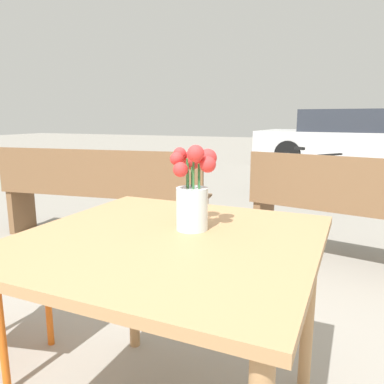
% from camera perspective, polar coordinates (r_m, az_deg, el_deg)
% --- Properties ---
extents(table_front, '(0.96, 0.96, 0.75)m').
position_cam_1_polar(table_front, '(1.25, -3.62, -10.81)').
color(table_front, tan).
rests_on(table_front, ground_plane).
extents(flower_vase, '(0.16, 0.16, 0.29)m').
position_cam_1_polar(flower_vase, '(1.26, 0.12, -0.46)').
color(flower_vase, silver).
rests_on(flower_vase, table_front).
extents(bench_near, '(1.49, 0.64, 0.85)m').
position_cam_1_polar(bench_near, '(3.06, 21.99, -2.23)').
color(bench_near, brown).
rests_on(bench_near, ground_plane).
extents(bench_middle, '(2.01, 0.59, 0.85)m').
position_cam_1_polar(bench_middle, '(3.50, -13.92, 0.29)').
color(bench_middle, brown).
rests_on(bench_middle, ground_plane).
extents(bicycle, '(1.19, 0.94, 0.70)m').
position_cam_1_polar(bicycle, '(5.62, 17.03, 2.58)').
color(bicycle, black).
rests_on(bicycle, ground_plane).
extents(parked_car, '(4.64, 2.27, 1.30)m').
position_cam_1_polar(parked_car, '(9.50, 24.00, 7.31)').
color(parked_car, silver).
rests_on(parked_car, ground_plane).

